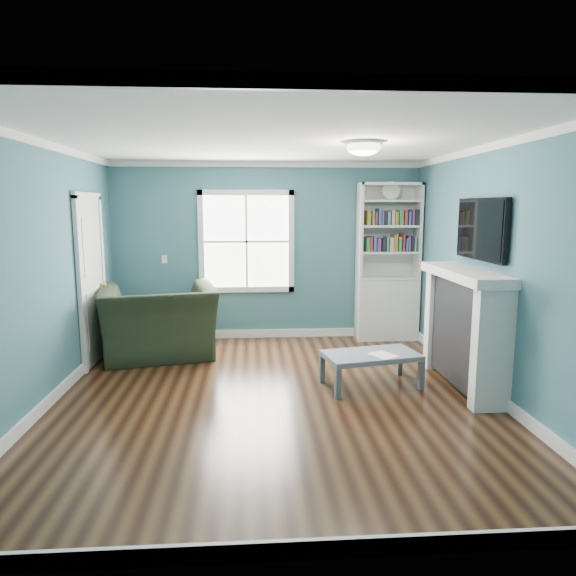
{
  "coord_description": "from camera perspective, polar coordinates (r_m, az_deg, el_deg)",
  "views": [
    {
      "loc": [
        -0.21,
        -5.08,
        1.96
      ],
      "look_at": [
        0.17,
        0.4,
        1.09
      ],
      "focal_mm": 32.0,
      "sensor_mm": 36.0,
      "label": 1
    }
  ],
  "objects": [
    {
      "name": "floor",
      "position": [
        5.45,
        -1.5,
        -12.05
      ],
      "size": [
        5.0,
        5.0,
        0.0
      ],
      "primitive_type": "plane",
      "color": "black",
      "rests_on": "ground"
    },
    {
      "name": "room_walls",
      "position": [
        5.1,
        -1.58,
        4.77
      ],
      "size": [
        5.0,
        5.0,
        5.0
      ],
      "color": "#376A78",
      "rests_on": "ground"
    },
    {
      "name": "trim",
      "position": [
        5.14,
        -1.56,
        0.93
      ],
      "size": [
        4.5,
        5.0,
        2.6
      ],
      "color": "white",
      "rests_on": "ground"
    },
    {
      "name": "window",
      "position": [
        7.58,
        -4.63,
        5.16
      ],
      "size": [
        1.4,
        0.06,
        1.5
      ],
      "color": "white",
      "rests_on": "room_walls"
    },
    {
      "name": "bookshelf",
      "position": [
        7.71,
        10.97,
        1.15
      ],
      "size": [
        0.9,
        0.35,
        2.31
      ],
      "color": "silver",
      "rests_on": "ground"
    },
    {
      "name": "fireplace",
      "position": [
        5.91,
        19.03,
        -4.43
      ],
      "size": [
        0.44,
        1.58,
        1.3
      ],
      "color": "black",
      "rests_on": "ground"
    },
    {
      "name": "tv",
      "position": [
        5.81,
        20.69,
        6.14
      ],
      "size": [
        0.06,
        1.1,
        0.65
      ],
      "primitive_type": "cube",
      "color": "black",
      "rests_on": "fireplace"
    },
    {
      "name": "door",
      "position": [
        6.85,
        -21.0,
        0.99
      ],
      "size": [
        0.12,
        0.98,
        2.17
      ],
      "color": "silver",
      "rests_on": "ground"
    },
    {
      "name": "ceiling_fixture",
      "position": [
        5.33,
        8.4,
        15.28
      ],
      "size": [
        0.38,
        0.38,
        0.15
      ],
      "color": "white",
      "rests_on": "room_walls"
    },
    {
      "name": "light_switch",
      "position": [
        7.71,
        -13.57,
        3.13
      ],
      "size": [
        0.08,
        0.01,
        0.12
      ],
      "primitive_type": "cube",
      "color": "white",
      "rests_on": "room_walls"
    },
    {
      "name": "recliner",
      "position": [
        6.93,
        -14.19,
        -2.33
      ],
      "size": [
        1.6,
        1.22,
        1.26
      ],
      "primitive_type": "imported",
      "rotation": [
        0.0,
        0.0,
        -2.93
      ],
      "color": "#212E1C",
      "rests_on": "ground"
    },
    {
      "name": "coffee_table",
      "position": [
        5.76,
        9.21,
        -7.61
      ],
      "size": [
        1.11,
        0.75,
        0.37
      ],
      "rotation": [
        0.0,
        0.0,
        0.2
      ],
      "color": "#4F595F",
      "rests_on": "ground"
    },
    {
      "name": "paper_sheet",
      "position": [
        5.69,
        10.52,
        -7.33
      ],
      "size": [
        0.34,
        0.36,
        0.0
      ],
      "primitive_type": "cube",
      "rotation": [
        0.0,
        0.0,
        0.52
      ],
      "color": "white",
      "rests_on": "coffee_table"
    }
  ]
}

